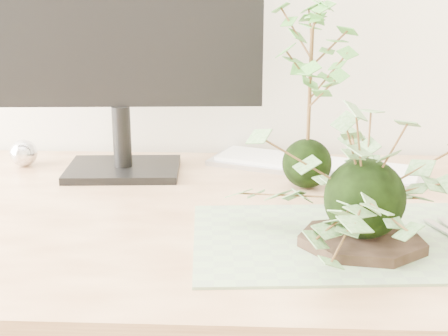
% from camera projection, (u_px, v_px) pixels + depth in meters
% --- Properties ---
extents(desk, '(1.60, 0.70, 0.74)m').
position_uv_depth(desk, '(287.00, 262.00, 1.03)').
color(desk, '#D8B281').
rests_on(desk, ground_plane).
extents(cutting_mat, '(0.44, 0.31, 0.00)m').
position_uv_depth(cutting_mat, '(342.00, 240.00, 0.89)').
color(cutting_mat, gray).
rests_on(cutting_mat, desk).
extents(stone_dish, '(0.20, 0.20, 0.01)m').
position_uv_depth(stone_dish, '(362.00, 241.00, 0.86)').
color(stone_dish, black).
rests_on(stone_dish, cutting_mat).
extents(ivy_kokedama, '(0.36, 0.36, 0.22)m').
position_uv_depth(ivy_kokedama, '(367.00, 162.00, 0.83)').
color(ivy_kokedama, black).
rests_on(ivy_kokedama, stone_dish).
extents(maple_kokedama, '(0.21, 0.21, 0.37)m').
position_uv_depth(maple_kokedama, '(312.00, 42.00, 1.05)').
color(maple_kokedama, black).
rests_on(maple_kokedama, desk).
extents(keyboard, '(0.44, 0.27, 0.02)m').
position_uv_depth(keyboard, '(316.00, 166.00, 1.23)').
color(keyboard, '#B5B5BD').
rests_on(keyboard, desk).
extents(monitor, '(0.53, 0.17, 0.47)m').
position_uv_depth(monitor, '(118.00, 30.00, 1.14)').
color(monitor, black).
rests_on(monitor, desk).
extents(foil_ball, '(0.05, 0.05, 0.05)m').
position_uv_depth(foil_ball, '(24.00, 153.00, 1.25)').
color(foil_ball, white).
rests_on(foil_ball, desk).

